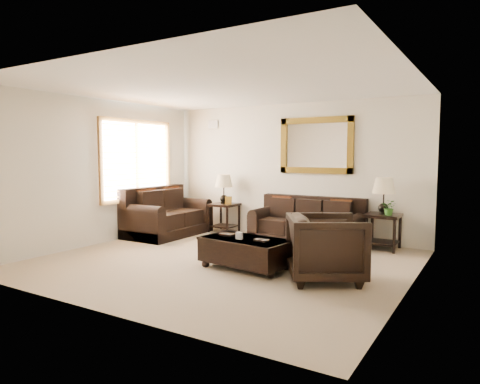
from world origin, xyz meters
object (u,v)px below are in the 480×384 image
Objects in this scene: sofa at (307,226)px; loveseat at (165,217)px; armchair at (326,244)px; end_table_left at (224,195)px; end_table_right at (383,203)px; coffee_table at (245,250)px.

sofa is 2.95m from loveseat.
sofa is at bearing -3.38° from armchair.
end_table_right reaches higher than end_table_left.
loveseat is at bearing 39.69° from armchair.
armchair reaches higher than sofa.
loveseat reaches higher than sofa.
end_table_left is at bearing 179.90° from end_table_right.
sofa is at bearing -176.44° from end_table_right.
end_table_left is 3.09m from coffee_table.
end_table_right is 2.81m from coffee_table.
end_table_right is at bearing 3.56° from sofa.
coffee_table is at bearing -117.17° from loveseat.
loveseat is 1.40× the size of end_table_right.
sofa is 1.65× the size of end_table_right.
end_table_right reaches higher than sofa.
end_table_left is 0.89× the size of coffee_table.
armchair is (1.17, -2.24, 0.17)m from sofa.
end_table_right reaches higher than loveseat.
loveseat reaches higher than armchair.
end_table_left reaches higher than loveseat.
end_table_left reaches higher than armchair.
sofa is at bearing 96.22° from coffee_table.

